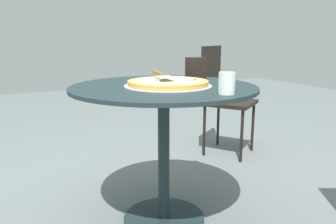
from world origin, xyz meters
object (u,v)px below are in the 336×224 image
(patio_table, at_px, (164,118))
(drinking_cup, at_px, (227,83))
(napkin_dispenser, at_px, (196,68))
(pizza_on_tray, at_px, (168,83))
(patio_chair_near, at_px, (222,92))
(pizza_server, at_px, (161,75))

(patio_table, height_order, drinking_cup, drinking_cup)
(napkin_dispenser, bearing_deg, pizza_on_tray, -148.77)
(patio_chair_near, bearing_deg, napkin_dispenser, -45.59)
(patio_table, distance_m, pizza_server, 0.22)
(patio_chair_near, bearing_deg, pizza_on_tray, -47.67)
(patio_table, bearing_deg, pizza_server, -118.86)
(pizza_on_tray, bearing_deg, pizza_server, -142.80)
(pizza_server, bearing_deg, patio_chair_near, 130.46)
(pizza_server, distance_m, patio_chair_near, 1.26)
(drinking_cup, distance_m, patio_chair_near, 1.44)
(pizza_server, bearing_deg, napkin_dispenser, 121.17)
(pizza_on_tray, height_order, napkin_dispenser, napkin_dispenser)
(pizza_on_tray, relative_size, napkin_dispenser, 3.55)
(drinking_cup, distance_m, napkin_dispenser, 0.58)
(patio_table, xyz_separation_m, patio_chair_near, (-0.81, 0.93, -0.05))
(pizza_on_tray, bearing_deg, patio_chair_near, 132.33)
(drinking_cup, bearing_deg, pizza_on_tray, -160.86)
(pizza_on_tray, xyz_separation_m, napkin_dispenser, (-0.22, 0.29, 0.05))
(pizza_server, distance_m, napkin_dispenser, 0.37)
(patio_table, distance_m, napkin_dispenser, 0.43)
(patio_table, height_order, pizza_on_tray, pizza_on_tray)
(drinking_cup, bearing_deg, patio_chair_near, 145.54)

